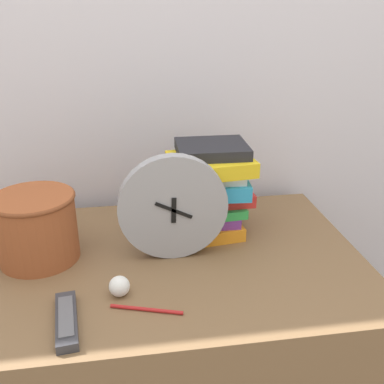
{
  "coord_description": "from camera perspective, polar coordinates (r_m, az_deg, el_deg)",
  "views": [
    {
      "loc": [
        -0.02,
        -0.64,
        1.32
      ],
      "look_at": [
        0.14,
        0.39,
        0.87
      ],
      "focal_mm": 42.0,
      "sensor_mm": 36.0,
      "label": 1
    }
  ],
  "objects": [
    {
      "name": "crumpled_paper_ball",
      "position": [
        1.01,
        -9.21,
        -11.73
      ],
      "size": [
        0.05,
        0.05,
        0.05
      ],
      "color": "white",
      "rests_on": "desk"
    },
    {
      "name": "basket",
      "position": [
        1.16,
        -19.2,
        -4.06
      ],
      "size": [
        0.2,
        0.2,
        0.17
      ],
      "color": "#994C28",
      "rests_on": "desk"
    },
    {
      "name": "desk_clock",
      "position": [
        1.09,
        -2.42,
        -2.01
      ],
      "size": [
        0.27,
        0.03,
        0.27
      ],
      "color": "#99999E",
      "rests_on": "desk"
    },
    {
      "name": "pen",
      "position": [
        0.97,
        -5.81,
        -14.61
      ],
      "size": [
        0.15,
        0.06,
        0.01
      ],
      "color": "#B21E1E",
      "rests_on": "desk"
    },
    {
      "name": "book_stack",
      "position": [
        1.21,
        2.06,
        0.46
      ],
      "size": [
        0.25,
        0.2,
        0.25
      ],
      "color": "orange",
      "rests_on": "desk"
    },
    {
      "name": "tv_remote",
      "position": [
        0.96,
        -15.65,
        -15.39
      ],
      "size": [
        0.06,
        0.17,
        0.02
      ],
      "color": "#333338",
      "rests_on": "desk"
    },
    {
      "name": "desk",
      "position": [
        1.36,
        -5.71,
        -21.45
      ],
      "size": [
        1.11,
        0.66,
        0.72
      ],
      "color": "brown",
      "rests_on": "ground_plane"
    },
    {
      "name": "wall_back",
      "position": [
        1.38,
        -8.26,
        18.16
      ],
      "size": [
        6.0,
        0.04,
        2.4
      ],
      "color": "silver",
      "rests_on": "ground_plane"
    }
  ]
}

